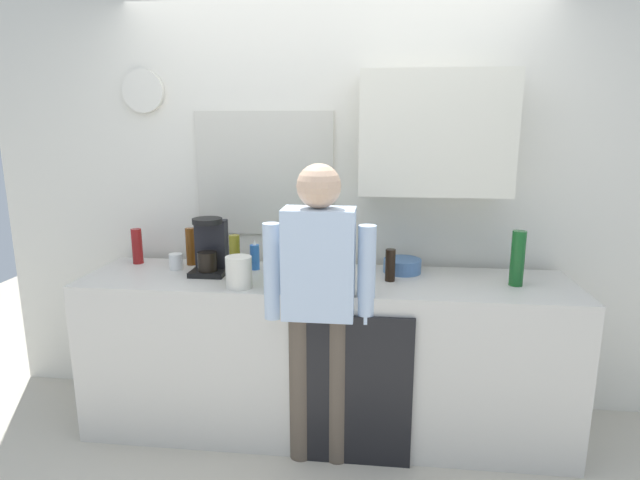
{
  "coord_description": "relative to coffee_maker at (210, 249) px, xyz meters",
  "views": [
    {
      "loc": [
        0.29,
        -2.5,
        1.79
      ],
      "look_at": [
        -0.02,
        0.25,
        1.16
      ],
      "focal_mm": 29.14,
      "sensor_mm": 36.0,
      "label": 1
    }
  ],
  "objects": [
    {
      "name": "bottle_green_wine",
      "position": [
        1.71,
        -0.04,
        0.0
      ],
      "size": [
        0.07,
        0.07,
        0.3
      ],
      "primitive_type": "cylinder",
      "color": "#195923",
      "rests_on": "kitchen_counter"
    },
    {
      "name": "person_at_sink",
      "position": [
        0.67,
        -0.33,
        -0.13
      ],
      "size": [
        0.57,
        0.22,
        1.6
      ],
      "rotation": [
        0.0,
        0.0,
        0.13
      ],
      "color": "brown",
      "rests_on": "ground_plane"
    },
    {
      "name": "kitchen_counter",
      "position": [
        0.67,
        -0.03,
        -0.61
      ],
      "size": [
        2.76,
        0.64,
        0.93
      ],
      "primitive_type": "cube",
      "color": "beige",
      "rests_on": "ground_plane"
    },
    {
      "name": "potted_plant",
      "position": [
        0.49,
        -0.18,
        -0.01
      ],
      "size": [
        0.15,
        0.15,
        0.23
      ],
      "color": "#9E5638",
      "rests_on": "kitchen_counter"
    },
    {
      "name": "bottle_amber_beer",
      "position": [
        -0.18,
        0.17,
        -0.03
      ],
      "size": [
        0.06,
        0.06,
        0.23
      ],
      "primitive_type": "cylinder",
      "color": "brown",
      "rests_on": "kitchen_counter"
    },
    {
      "name": "bottle_olive_oil",
      "position": [
        0.17,
        -0.09,
        -0.02
      ],
      "size": [
        0.06,
        0.06,
        0.25
      ],
      "primitive_type": "cylinder",
      "color": "olive",
      "rests_on": "kitchen_counter"
    },
    {
      "name": "dishwasher_panel",
      "position": [
        0.88,
        -0.36,
        -0.66
      ],
      "size": [
        0.56,
        0.02,
        0.84
      ],
      "primitive_type": "cube",
      "color": "black",
      "rests_on": "ground_plane"
    },
    {
      "name": "bottle_dark_sauce",
      "position": [
        1.04,
        -0.04,
        -0.06
      ],
      "size": [
        0.06,
        0.06,
        0.18
      ],
      "primitive_type": "cylinder",
      "color": "black",
      "rests_on": "kitchen_counter"
    },
    {
      "name": "cup_white_mug",
      "position": [
        -0.23,
        0.05,
        -0.1
      ],
      "size": [
        0.08,
        0.08,
        0.09
      ],
      "primitive_type": "cylinder",
      "color": "white",
      "rests_on": "kitchen_counter"
    },
    {
      "name": "storage_canister",
      "position": [
        0.24,
        -0.25,
        -0.06
      ],
      "size": [
        0.14,
        0.14,
        0.17
      ],
      "primitive_type": "cylinder",
      "color": "silver",
      "rests_on": "kitchen_counter"
    },
    {
      "name": "bottle_clear_soda",
      "position": [
        0.39,
        -0.01,
        -0.01
      ],
      "size": [
        0.09,
        0.09,
        0.28
      ],
      "primitive_type": "cylinder",
      "color": "#2D8C33",
      "rests_on": "kitchen_counter"
    },
    {
      "name": "dish_soap",
      "position": [
        0.24,
        0.11,
        -0.07
      ],
      "size": [
        0.06,
        0.06,
        0.18
      ],
      "color": "blue",
      "rests_on": "kitchen_counter"
    },
    {
      "name": "back_wall_assembly",
      "position": [
        0.75,
        0.37,
        0.29
      ],
      "size": [
        4.36,
        0.42,
        2.6
      ],
      "color": "silver",
      "rests_on": "ground_plane"
    },
    {
      "name": "ground_plane",
      "position": [
        0.67,
        -0.33,
        -1.08
      ],
      "size": [
        8.0,
        8.0,
        0.0
      ],
      "primitive_type": "plane",
      "color": "beige"
    },
    {
      "name": "coffee_maker",
      "position": [
        0.0,
        0.0,
        0.0
      ],
      "size": [
        0.2,
        0.2,
        0.33
      ],
      "color": "black",
      "rests_on": "kitchen_counter"
    },
    {
      "name": "bottle_red_vinegar",
      "position": [
        -0.52,
        0.16,
        -0.04
      ],
      "size": [
        0.06,
        0.06,
        0.22
      ],
      "primitive_type": "cylinder",
      "color": "maroon",
      "rests_on": "kitchen_counter"
    },
    {
      "name": "mixing_bowl",
      "position": [
        1.11,
        0.14,
        -0.11
      ],
      "size": [
        0.22,
        0.22,
        0.08
      ],
      "primitive_type": "cylinder",
      "color": "#4C72A5",
      "rests_on": "kitchen_counter"
    }
  ]
}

